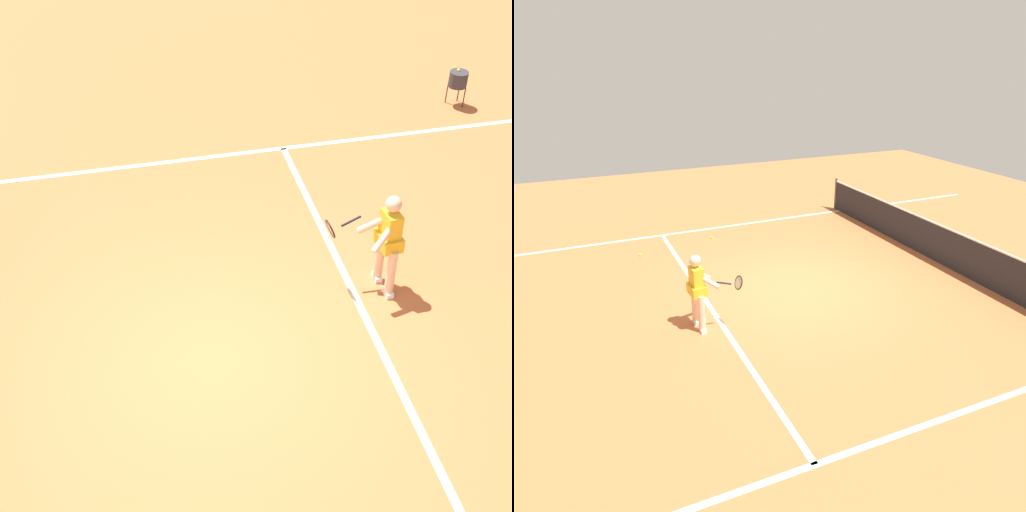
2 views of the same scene
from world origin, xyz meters
TOP-DOWN VIEW (x-y plane):
  - ground_plane at (0.00, 0.00)m, footprint 26.78×26.78m
  - service_line_marking at (0.00, -2.14)m, footprint 9.52×0.10m
  - sideline_left_marking at (-4.76, 0.00)m, footprint 0.10×18.60m
  - sideline_right_marking at (4.76, 0.00)m, footprint 0.10×18.60m
  - court_net at (0.00, 3.99)m, footprint 10.20×0.08m
  - tennis_player at (0.81, -2.55)m, footprint 0.74×0.98m
  - tennis_ball_near at (-3.40, -3.02)m, footprint 0.07×0.07m
  - tennis_ball_mid at (-3.92, -0.87)m, footprint 0.07×0.07m

SIDE VIEW (x-z plane):
  - ground_plane at x=0.00m, z-range 0.00..0.00m
  - service_line_marking at x=0.00m, z-range 0.00..0.01m
  - sideline_left_marking at x=-4.76m, z-range 0.00..0.01m
  - sideline_right_marking at x=4.76m, z-range 0.00..0.01m
  - tennis_ball_near at x=-3.40m, z-range 0.00..0.07m
  - tennis_ball_mid at x=-3.92m, z-range 0.00..0.07m
  - court_net at x=0.00m, z-range -0.03..1.05m
  - tennis_player at x=0.81m, z-range 0.07..1.62m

